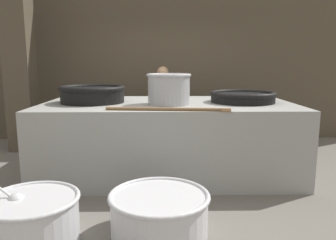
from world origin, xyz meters
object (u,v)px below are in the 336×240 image
at_px(stock_pot, 169,88).
at_px(giant_wok_near, 93,93).
at_px(prep_bowl_meat, 159,212).
at_px(giant_wok_far, 243,97).
at_px(prep_bowl_vegetables, 32,218).
at_px(cook, 162,104).

bearing_deg(stock_pot, giant_wok_near, 167.50).
height_order(stock_pot, prep_bowl_meat, stock_pot).
bearing_deg(giant_wok_near, giant_wok_far, -0.28).
xyz_separation_m(giant_wok_far, prep_bowl_vegetables, (-2.35, -1.98, -0.88)).
xyz_separation_m(cook, prep_bowl_meat, (-0.03, -3.23, -0.62)).
distance_m(prep_bowl_vegetables, prep_bowl_meat, 1.15).
xyz_separation_m(stock_pot, prep_bowl_meat, (-0.12, -1.60, -1.04)).
bearing_deg(giant_wok_near, prep_bowl_meat, -62.08).
bearing_deg(prep_bowl_vegetables, cook, 70.87).
bearing_deg(stock_pot, cook, 93.13).
bearing_deg(giant_wok_far, prep_bowl_vegetables, -139.78).
height_order(giant_wok_near, stock_pot, stock_pot).
relative_size(cook, prep_bowl_vegetables, 1.40).
relative_size(giant_wok_near, cook, 0.61).
xyz_separation_m(giant_wok_far, stock_pot, (-1.08, -0.23, 0.14)).
relative_size(stock_pot, prep_bowl_vegetables, 0.56).
height_order(giant_wok_near, giant_wok_far, giant_wok_near).
relative_size(giant_wok_near, giant_wok_far, 0.98).
xyz_separation_m(prep_bowl_vegetables, prep_bowl_meat, (1.14, 0.15, -0.02)).
height_order(stock_pot, cook, cook).
bearing_deg(cook, prep_bowl_meat, 77.03).
relative_size(giant_wok_far, prep_bowl_meat, 0.99).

